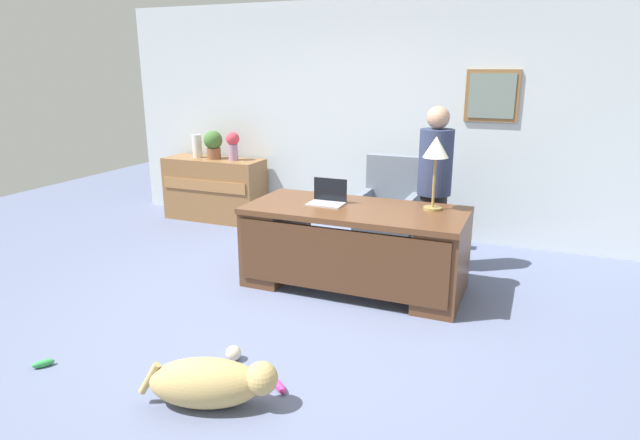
# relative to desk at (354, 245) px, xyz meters

# --- Properties ---
(ground_plane) EXTENTS (12.00, 12.00, 0.00)m
(ground_plane) POSITION_rel_desk_xyz_m (-0.23, -0.77, -0.41)
(ground_plane) COLOR slate
(back_wall) EXTENTS (7.00, 0.16, 2.70)m
(back_wall) POSITION_rel_desk_xyz_m (-0.22, 1.83, 0.94)
(back_wall) COLOR silver
(back_wall) RESTS_ON ground_plane
(desk) EXTENTS (1.95, 0.89, 0.75)m
(desk) POSITION_rel_desk_xyz_m (0.00, 0.00, 0.00)
(desk) COLOR brown
(desk) RESTS_ON ground_plane
(credenza) EXTENTS (1.31, 0.50, 0.81)m
(credenza) POSITION_rel_desk_xyz_m (-2.44, 1.48, -0.01)
(credenza) COLOR olive
(credenza) RESTS_ON ground_plane
(armchair) EXTENTS (0.60, 0.59, 1.05)m
(armchair) POSITION_rel_desk_xyz_m (0.05, 1.02, 0.06)
(armchair) COLOR slate
(armchair) RESTS_ON ground_plane
(person_standing) EXTENTS (0.32, 0.32, 1.61)m
(person_standing) POSITION_rel_desk_xyz_m (0.56, 0.72, 0.41)
(person_standing) COLOR #262323
(person_standing) RESTS_ON ground_plane
(dog_lying) EXTENTS (0.81, 0.51, 0.30)m
(dog_lying) POSITION_rel_desk_xyz_m (-0.19, -2.02, -0.26)
(dog_lying) COLOR tan
(dog_lying) RESTS_ON ground_plane
(laptop) EXTENTS (0.32, 0.22, 0.22)m
(laptop) POSITION_rel_desk_xyz_m (-0.28, 0.07, 0.39)
(laptop) COLOR #B2B5BA
(laptop) RESTS_ON desk
(desk_lamp) EXTENTS (0.22, 0.22, 0.64)m
(desk_lamp) POSITION_rel_desk_xyz_m (0.65, 0.22, 0.85)
(desk_lamp) COLOR #9E8447
(desk_lamp) RESTS_ON desk
(vase_with_flowers) EXTENTS (0.17, 0.17, 0.36)m
(vase_with_flowers) POSITION_rel_desk_xyz_m (-2.13, 1.48, 0.60)
(vase_with_flowers) COLOR #AC84A9
(vase_with_flowers) RESTS_ON credenza
(vase_empty) EXTENTS (0.12, 0.12, 0.30)m
(vase_empty) POSITION_rel_desk_xyz_m (-2.68, 1.48, 0.55)
(vase_empty) COLOR silver
(vase_empty) RESTS_ON credenza
(potted_plant) EXTENTS (0.24, 0.24, 0.36)m
(potted_plant) POSITION_rel_desk_xyz_m (-2.43, 1.48, 0.60)
(potted_plant) COLOR brown
(potted_plant) RESTS_ON credenza
(dog_toy_ball) EXTENTS (0.11, 0.11, 0.11)m
(dog_toy_ball) POSITION_rel_desk_xyz_m (-0.34, -1.53, -0.36)
(dog_toy_ball) COLOR beige
(dog_toy_ball) RESTS_ON ground_plane
(dog_toy_bone) EXTENTS (0.17, 0.16, 0.05)m
(dog_toy_bone) POSITION_rel_desk_xyz_m (0.11, -1.72, -0.39)
(dog_toy_bone) COLOR #D8338C
(dog_toy_bone) RESTS_ON ground_plane
(dog_toy_plush) EXTENTS (0.12, 0.14, 0.05)m
(dog_toy_plush) POSITION_rel_desk_xyz_m (-1.48, -2.10, -0.39)
(dog_toy_plush) COLOR green
(dog_toy_plush) RESTS_ON ground_plane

